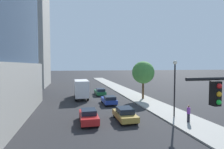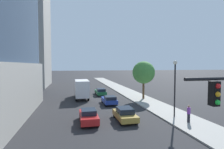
% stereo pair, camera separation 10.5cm
% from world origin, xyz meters
% --- Properties ---
extents(sidewalk, '(4.27, 120.00, 0.15)m').
position_xyz_m(sidewalk, '(8.54, 20.00, 0.07)').
color(sidewalk, '#9E9B93').
rests_on(sidewalk, ground).
extents(construction_building, '(16.05, 23.66, 40.17)m').
position_xyz_m(construction_building, '(-17.64, 53.05, 17.58)').
color(construction_building, '#9E9B93').
rests_on(construction_building, ground).
extents(street_lamp, '(0.44, 0.44, 6.39)m').
position_xyz_m(street_lamp, '(8.06, 16.44, 4.28)').
color(street_lamp, black).
rests_on(street_lamp, sidewalk).
extents(street_tree, '(3.89, 3.89, 6.55)m').
position_xyz_m(street_tree, '(8.86, 27.38, 4.73)').
color(street_tree, brown).
rests_on(street_tree, sidewalk).
extents(car_green, '(1.83, 4.49, 1.39)m').
position_xyz_m(car_green, '(2.24, 33.58, 0.69)').
color(car_green, '#1E6638').
rests_on(car_green, ground).
extents(car_gold, '(1.87, 4.06, 1.42)m').
position_xyz_m(car_gold, '(2.24, 16.68, 0.71)').
color(car_gold, '#AD8938').
rests_on(car_gold, ground).
extents(car_red, '(1.77, 4.20, 1.45)m').
position_xyz_m(car_red, '(-1.68, 16.81, 0.72)').
color(car_red, red).
rests_on(car_red, ground).
extents(car_blue, '(1.88, 4.09, 1.34)m').
position_xyz_m(car_blue, '(2.24, 24.94, 0.69)').
color(car_blue, '#233D9E').
rests_on(car_blue, ground).
extents(box_truck, '(2.30, 7.19, 3.38)m').
position_xyz_m(box_truck, '(-1.68, 30.59, 1.86)').
color(box_truck, silver).
rests_on(box_truck, ground).
extents(pedestrian_purple_shirt, '(0.34, 0.34, 1.77)m').
position_xyz_m(pedestrian_purple_shirt, '(8.33, 14.26, 1.06)').
color(pedestrian_purple_shirt, black).
rests_on(pedestrian_purple_shirt, sidewalk).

